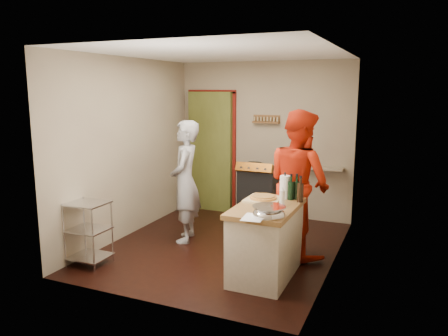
{
  "coord_description": "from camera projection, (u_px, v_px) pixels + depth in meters",
  "views": [
    {
      "loc": [
        2.3,
        -5.26,
        2.16
      ],
      "look_at": [
        0.03,
        0.0,
        1.11
      ],
      "focal_mm": 35.0,
      "sensor_mm": 36.0,
      "label": 1
    }
  ],
  "objects": [
    {
      "name": "ceiling",
      "position": [
        222.0,
        52.0,
        5.56
      ],
      "size": [
        3.0,
        3.5,
        0.02
      ],
      "primitive_type": "cube",
      "color": "white",
      "rests_on": "back_wall"
    },
    {
      "name": "back_wall",
      "position": [
        229.0,
        147.0,
        7.69
      ],
      "size": [
        3.0,
        0.44,
        2.6
      ],
      "color": "gray",
      "rests_on": "ground"
    },
    {
      "name": "left_wall",
      "position": [
        128.0,
        148.0,
        6.38
      ],
      "size": [
        0.04,
        3.5,
        2.6
      ],
      "primitive_type": "cube",
      "color": "gray",
      "rests_on": "ground"
    },
    {
      "name": "stove",
      "position": [
        259.0,
        193.0,
        7.22
      ],
      "size": [
        0.6,
        0.63,
        1.0
      ],
      "color": "black",
      "rests_on": "ground"
    },
    {
      "name": "floor",
      "position": [
        222.0,
        247.0,
        6.03
      ],
      "size": [
        3.5,
        3.5,
        0.0
      ],
      "primitive_type": "plane",
      "color": "black",
      "rests_on": "ground"
    },
    {
      "name": "person_stripe",
      "position": [
        185.0,
        182.0,
        6.15
      ],
      "size": [
        0.59,
        0.73,
        1.72
      ],
      "primitive_type": "imported",
      "rotation": [
        0.0,
        0.0,
        -1.24
      ],
      "color": "silver",
      "rests_on": "ground"
    },
    {
      "name": "right_wall",
      "position": [
        337.0,
        161.0,
        5.21
      ],
      "size": [
        0.04,
        3.5,
        2.6
      ],
      "primitive_type": "cube",
      "color": "gray",
      "rests_on": "ground"
    },
    {
      "name": "island",
      "position": [
        266.0,
        239.0,
        5.03
      ],
      "size": [
        0.68,
        1.22,
        1.15
      ],
      "color": "beige",
      "rests_on": "ground"
    },
    {
      "name": "person_red",
      "position": [
        299.0,
        183.0,
        5.64
      ],
      "size": [
        1.17,
        1.14,
        1.9
      ],
      "primitive_type": "imported",
      "rotation": [
        0.0,
        0.0,
        2.48
      ],
      "color": "red",
      "rests_on": "ground"
    },
    {
      "name": "wire_shelving",
      "position": [
        88.0,
        230.0,
        5.37
      ],
      "size": [
        0.48,
        0.4,
        0.8
      ],
      "color": "silver",
      "rests_on": "ground"
    }
  ]
}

